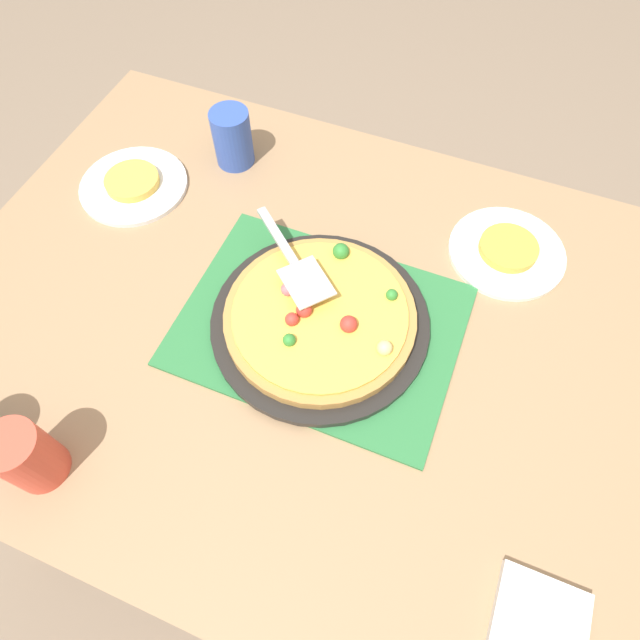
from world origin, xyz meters
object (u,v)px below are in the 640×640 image
(cup_near, at_px, (27,456))
(napkin_stack, at_px, (540,624))
(served_slice_left, at_px, (132,181))
(pizza_pan, at_px, (320,322))
(cup_far, at_px, (232,138))
(pizza, at_px, (320,315))
(pizza_server, at_px, (294,262))
(served_slice_right, at_px, (509,248))
(plate_far_right, at_px, (507,252))
(plate_near_left, at_px, (134,185))

(cup_near, distance_m, napkin_stack, 0.74)
(served_slice_left, relative_size, napkin_stack, 0.92)
(pizza_pan, relative_size, cup_near, 3.17)
(cup_far, bearing_deg, napkin_stack, 140.18)
(pizza, relative_size, pizza_server, 1.63)
(served_slice_right, bearing_deg, pizza_server, 32.17)
(served_slice_right, bearing_deg, plate_far_right, 0.00)
(pizza_pan, relative_size, plate_far_right, 1.73)
(pizza, xyz_separation_m, plate_near_left, (0.48, -0.16, -0.03))
(cup_near, relative_size, pizza_server, 0.59)
(plate_near_left, distance_m, napkin_stack, 1.04)
(plate_near_left, height_order, pizza_server, pizza_server)
(served_slice_left, xyz_separation_m, napkin_stack, (-0.92, 0.48, -0.01))
(cup_far, bearing_deg, pizza, 135.60)
(plate_far_right, bearing_deg, plate_near_left, 8.67)
(pizza_pan, distance_m, cup_far, 0.45)
(plate_near_left, distance_m, pizza_server, 0.43)
(cup_far, bearing_deg, pizza_pan, 135.47)
(served_slice_right, height_order, napkin_stack, served_slice_right)
(served_slice_right, bearing_deg, cup_near, 49.76)
(served_slice_right, relative_size, cup_near, 0.92)
(pizza_server, bearing_deg, napkin_stack, 143.39)
(pizza, distance_m, cup_far, 0.45)
(pizza_pan, bearing_deg, cup_near, 52.74)
(pizza_pan, relative_size, served_slice_right, 3.45)
(served_slice_right, height_order, cup_far, cup_far)
(napkin_stack, bearing_deg, served_slice_right, -74.24)
(cup_near, bearing_deg, pizza_server, -116.10)
(served_slice_left, xyz_separation_m, cup_near, (-0.19, 0.56, 0.04))
(pizza_server, xyz_separation_m, napkin_stack, (-0.51, 0.38, -0.06))
(plate_far_right, distance_m, cup_far, 0.60)
(pizza, relative_size, plate_near_left, 1.50)
(pizza, distance_m, cup_near, 0.49)
(served_slice_right, distance_m, cup_far, 0.59)
(pizza_pan, height_order, plate_far_right, pizza_pan)
(cup_near, relative_size, napkin_stack, 1.00)
(pizza_server, bearing_deg, pizza, 140.13)
(pizza_pan, xyz_separation_m, pizza, (-0.00, -0.00, 0.02))
(cup_near, bearing_deg, pizza_pan, -127.26)
(plate_near_left, distance_m, cup_near, 0.59)
(served_slice_right, bearing_deg, pizza_pan, 46.03)
(served_slice_left, bearing_deg, cup_near, 108.48)
(served_slice_right, bearing_deg, cup_far, -3.42)
(served_slice_left, xyz_separation_m, pizza_server, (-0.41, 0.10, 0.05))
(served_slice_left, height_order, napkin_stack, served_slice_left)
(cup_near, bearing_deg, served_slice_left, -71.52)
(cup_far, xyz_separation_m, pizza_server, (-0.25, 0.25, 0.01))
(cup_near, bearing_deg, plate_far_right, -130.24)
(pizza, height_order, plate_far_right, pizza)
(cup_near, height_order, pizza_server, cup_near)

